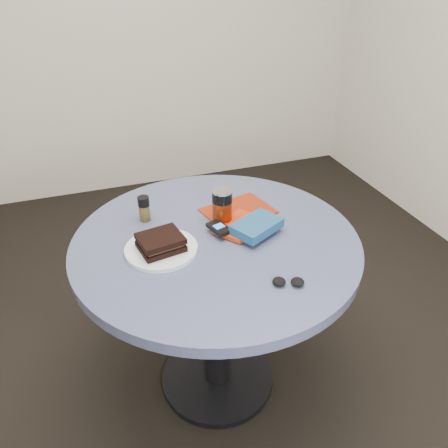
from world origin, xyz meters
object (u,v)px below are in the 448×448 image
object	(u,v)px
plate	(161,249)
soda_can	(222,207)
novel	(257,226)
headphones	(288,282)
magazine	(238,211)
pepper_grinder	(144,209)
table	(216,274)
mp3_player	(219,228)
sandwich	(161,242)
red_book	(239,225)

from	to	relation	value
plate	soda_can	distance (m)	0.27
novel	headphones	xyz separation A→B (m)	(-0.02, -0.28, -0.02)
magazine	pepper_grinder	bearing A→B (deg)	157.59
table	soda_can	bearing A→B (deg)	58.08
pepper_grinder	headphones	world-z (taller)	pepper_grinder
table	mp3_player	world-z (taller)	mp3_player
sandwich	headphones	distance (m)	0.43
plate	magazine	xyz separation A→B (m)	(0.33, 0.16, -0.01)
pepper_grinder	red_book	bearing A→B (deg)	-28.45
pepper_grinder	soda_can	bearing A→B (deg)	-23.55
soda_can	pepper_grinder	size ratio (longest dim) A/B	1.41
magazine	red_book	distance (m)	0.12
plate	sandwich	distance (m)	0.03
plate	table	bearing A→B (deg)	4.71
soda_can	plate	bearing A→B (deg)	-158.22
magazine	novel	xyz separation A→B (m)	(0.00, -0.17, 0.03)
plate	mp3_player	distance (m)	0.22
soda_can	novel	world-z (taller)	soda_can
soda_can	headphones	distance (m)	0.40
soda_can	sandwich	bearing A→B (deg)	-156.88
plate	pepper_grinder	xyz separation A→B (m)	(-0.01, 0.21, 0.04)
sandwich	plate	bearing A→B (deg)	82.46
headphones	novel	bearing A→B (deg)	86.91
novel	plate	bearing A→B (deg)	150.50
table	red_book	distance (m)	0.20
novel	mp3_player	bearing A→B (deg)	132.88
pepper_grinder	sandwich	bearing A→B (deg)	-86.59
plate	soda_can	world-z (taller)	soda_can
red_book	headphones	xyz separation A→B (m)	(0.03, -0.34, -0.00)
magazine	mp3_player	world-z (taller)	mp3_player
table	magazine	world-z (taller)	magazine
plate	magazine	size ratio (longest dim) A/B	0.96
magazine	headphones	size ratio (longest dim) A/B	2.41
table	headphones	distance (m)	0.38
mp3_player	red_book	bearing A→B (deg)	9.91
table	red_book	size ratio (longest dim) A/B	5.53
table	sandwich	size ratio (longest dim) A/B	6.34
plate	mp3_player	world-z (taller)	mp3_player
red_book	soda_can	bearing A→B (deg)	94.25
soda_can	mp3_player	distance (m)	0.09
magazine	mp3_player	xyz separation A→B (m)	(-0.12, -0.13, 0.02)
magazine	red_book	xyz separation A→B (m)	(-0.04, -0.11, 0.01)
table	plate	bearing A→B (deg)	-175.29
sandwich	novel	world-z (taller)	sandwich
sandwich	red_book	distance (m)	0.30
magazine	mp3_player	size ratio (longest dim) A/B	2.47
red_book	headphones	bearing A→B (deg)	-122.83
pepper_grinder	mp3_player	world-z (taller)	pepper_grinder
plate	headphones	bearing A→B (deg)	-42.54
plate	novel	world-z (taller)	novel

